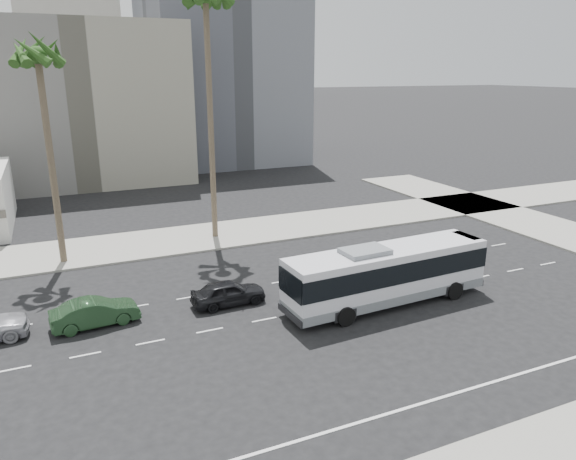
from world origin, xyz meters
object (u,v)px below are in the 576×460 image
city_bus (387,273)px  car_b (95,313)px  car_a (228,293)px  palm_mid (38,60)px  palm_near (206,2)px

city_bus → car_b: (-15.38, 3.84, -1.12)m
city_bus → car_a: bearing=154.3°
car_b → palm_mid: 16.65m
car_b → palm_mid: bearing=1.2°
palm_near → car_b: bearing=-129.7°
car_b → palm_mid: size_ratio=0.30×
city_bus → car_a: size_ratio=2.94×
city_bus → palm_near: palm_near is taller
palm_mid → city_bus: bearing=-41.4°
car_b → city_bus: bearing=-109.0°
car_b → palm_near: bearing=-44.7°
palm_near → palm_mid: 12.00m
car_a → palm_mid: bearing=36.2°
car_b → palm_mid: (-1.18, 10.76, 12.65)m
car_a → car_b: (-7.13, 0.33, 0.01)m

